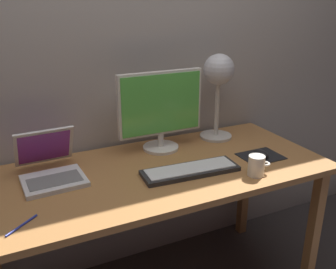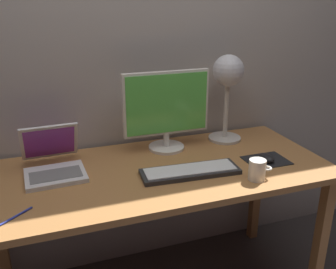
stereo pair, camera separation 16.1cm
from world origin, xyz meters
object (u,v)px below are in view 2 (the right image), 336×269
at_px(keyboard_main, 190,171).
at_px(pen, 16,216).
at_px(mouse, 266,157).
at_px(coffee_mug, 257,170).
at_px(desk_lamp, 228,79).
at_px(monitor, 166,108).
at_px(laptop, 53,159).

height_order(keyboard_main, pen, keyboard_main).
distance_m(mouse, coffee_mug, 0.21).
bearing_deg(keyboard_main, pen, -171.06).
height_order(desk_lamp, pen, desk_lamp).
distance_m(monitor, laptop, 0.59).
bearing_deg(pen, keyboard_main, 8.94).
relative_size(laptop, pen, 2.32).
xyz_separation_m(monitor, coffee_mug, (0.25, -0.46, -0.17)).
height_order(monitor, desk_lamp, desk_lamp).
xyz_separation_m(desk_lamp, pen, (-1.06, -0.44, -0.33)).
bearing_deg(coffee_mug, desk_lamp, 79.04).
bearing_deg(monitor, coffee_mug, -60.86).
relative_size(keyboard_main, desk_lamp, 0.97).
distance_m(keyboard_main, pen, 0.73).
height_order(keyboard_main, coffee_mug, coffee_mug).
height_order(mouse, pen, mouse).
height_order(keyboard_main, desk_lamp, desk_lamp).
distance_m(laptop, pen, 0.38).
xyz_separation_m(keyboard_main, laptop, (-0.57, 0.23, 0.05)).
xyz_separation_m(mouse, coffee_mug, (-0.14, -0.15, 0.03)).
distance_m(desk_lamp, pen, 1.20).
bearing_deg(monitor, mouse, -37.77).
bearing_deg(monitor, laptop, -172.47).
height_order(monitor, coffee_mug, monitor).
relative_size(monitor, coffee_mug, 4.11).
bearing_deg(desk_lamp, keyboard_main, -136.23).
relative_size(monitor, keyboard_main, 0.98).
xyz_separation_m(keyboard_main, desk_lamp, (0.34, 0.33, 0.33)).
xyz_separation_m(keyboard_main, mouse, (0.39, 0.00, 0.01)).
bearing_deg(mouse, monitor, 142.23).
distance_m(coffee_mug, pen, 0.97).
distance_m(monitor, coffee_mug, 0.55).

